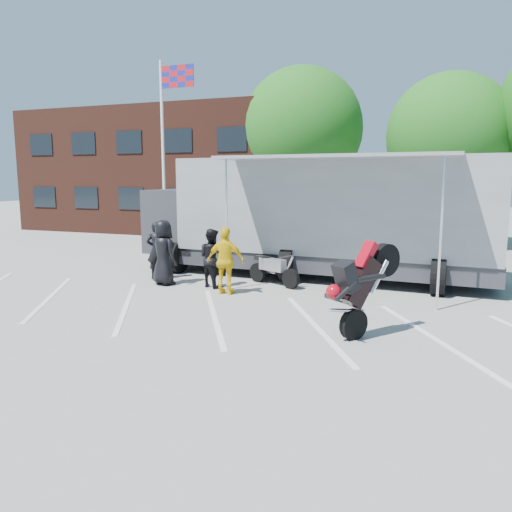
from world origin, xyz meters
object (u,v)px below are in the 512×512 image
Objects in this scene: transporter_truck at (316,277)px; spectator_leather_c at (212,258)px; tree_mid at (449,136)px; spectator_leather_a at (164,252)px; spectator_leather_b at (157,251)px; spectator_hivis at (226,261)px; flagpole at (168,132)px; parked_motorcycle at (274,285)px; stunt_bike_rider at (377,334)px; tree_left at (302,129)px.

spectator_leather_c is at bearing -131.95° from transporter_truck.
tree_mid reaches higher than spectator_leather_a.
spectator_leather_b is at bearing -127.23° from tree_mid.
spectator_hivis is (-1.71, -3.19, 0.91)m from transporter_truck.
spectator_hivis reaches higher than spectator_leather_c.
flagpole is 7.79m from spectator_leather_b.
spectator_leather_b is 2.14m from spectator_leather_c.
tree_mid is 0.65× the size of transporter_truck.
spectator_leather_c is at bearing 142.35° from parked_motorcycle.
tree_mid reaches higher than stunt_bike_rider.
parked_motorcycle is 1.99m from spectator_leather_c.
transporter_truck is 6.91× the size of spectator_leather_c.
spectator_leather_c reaches higher than parked_motorcycle.
tree_left is 0.74× the size of transporter_truck.
spectator_leather_c is (1.47, 0.21, -0.11)m from spectator_leather_a.
flagpole is 1.04× the size of tree_mid.
stunt_bike_rider is 4.88m from spectator_hivis.
flagpole is 4.40× the size of spectator_hivis.
tree_mid is at bearing -99.22° from spectator_leather_a.
tree_left is 4.51× the size of spectator_leather_a.
flagpole is at bearing 75.30° from parked_motorcycle.
tree_mid is 3.95× the size of parked_motorcycle.
tree_left is 13.20m from spectator_leather_c.
transporter_truck is at bearing 152.89° from stunt_bike_rider.
spectator_hivis is (2.22, -0.46, -0.05)m from spectator_leather_a.
tree_mid is 14.95m from stunt_bike_rider.
flagpole is 7.37m from tree_left.
parked_motorcycle is (6.68, -5.45, -5.05)m from flagpole.
tree_mid is at bearing 69.49° from transporter_truck.
flagpole is at bearing -28.17° from spectator_leather_c.
parked_motorcycle is (2.44, -11.45, -5.57)m from tree_left.
spectator_leather_a is 0.90m from spectator_leather_b.
spectator_hivis is at bearing -50.06° from flagpole.
stunt_bike_rider is 1.14× the size of spectator_hivis.
transporter_truck reaches higher than spectator_hivis.
transporter_truck is at bearing -112.87° from tree_mid.
spectator_hivis is at bearing 141.69° from spectator_leather_b.
flagpole is at bearing 174.90° from stunt_bike_rider.
spectator_leather_b is 3.05m from spectator_hivis.
parked_motorcycle is at bearing -129.27° from spectator_leather_c.
spectator_hivis reaches higher than spectator_leather_b.
spectator_leather_c is at bearing -45.81° from spectator_hivis.
spectator_leather_b is (-3.69, -0.41, 0.89)m from parked_motorcycle.
spectator_leather_a is (-0.63, -12.51, -4.61)m from tree_left.
transporter_truck is 6.04× the size of parked_motorcycle.
tree_left is at bearing 148.06° from stunt_bike_rider.
parked_motorcycle is 5.00m from stunt_bike_rider.
parked_motorcycle is 1.07× the size of spectator_hivis.
stunt_bike_rider is at bearing 150.29° from spectator_hivis.
spectator_hivis is (1.59, -12.97, -4.66)m from tree_left.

